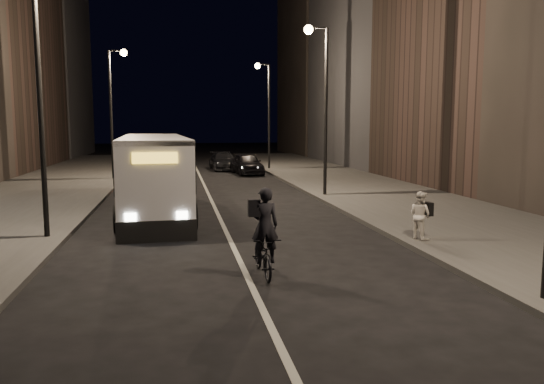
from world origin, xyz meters
name	(u,v)px	position (x,y,z in m)	size (l,w,h in m)	color
ground	(242,266)	(0.00, 0.00, 0.00)	(180.00, 180.00, 0.00)	black
sidewalk_right	(366,190)	(8.50, 14.00, 0.08)	(7.00, 70.00, 0.16)	#383735
sidewalk_left	(33,197)	(-8.50, 14.00, 0.08)	(7.00, 70.00, 0.16)	#383735
building_row_right	(399,36)	(16.00, 27.50, 10.50)	(8.00, 61.00, 21.00)	black
streetlight_right_mid	(321,88)	(5.33, 12.00, 5.36)	(1.20, 0.44, 8.12)	black
streetlight_right_far	(266,101)	(5.33, 28.00, 5.36)	(1.20, 0.44, 8.12)	black
streetlight_left_near	(47,65)	(-5.33, 4.00, 5.36)	(1.20, 0.44, 8.12)	black
streetlight_left_far	(115,96)	(-5.33, 22.00, 5.36)	(1.20, 0.44, 8.12)	black
city_bus	(154,171)	(-2.52, 9.00, 1.70)	(3.17, 11.70, 3.12)	white
cyclist_on_bicycle	(264,247)	(0.40, -0.95, 0.72)	(0.71, 1.89, 2.16)	black
pedestrian_woman	(420,215)	(5.60, 1.58, 0.89)	(0.71, 0.55, 1.45)	silver
car_near	(247,164)	(3.42, 24.86, 0.77)	(1.82, 4.53, 1.54)	black
car_mid	(176,161)	(-1.66, 30.98, 0.61)	(1.29, 3.71, 1.22)	#303032
car_far	(224,161)	(2.10, 28.96, 0.70)	(1.97, 4.84, 1.40)	black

